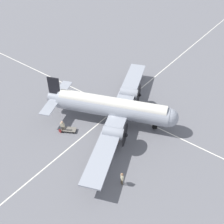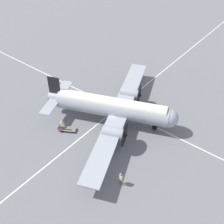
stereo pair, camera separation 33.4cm
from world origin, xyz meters
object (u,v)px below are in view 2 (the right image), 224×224
at_px(passenger_boarding, 62,125).
at_px(crew_foreground, 121,178).
at_px(baggage_cart, 69,129).
at_px(traffic_cone, 117,140).
at_px(airliner_main, 115,108).
at_px(suitcase_near_door, 60,131).

bearing_deg(passenger_boarding, crew_foreground, -35.84).
relative_size(crew_foreground, passenger_boarding, 1.00).
height_order(baggage_cart, traffic_cone, traffic_cone).
distance_m(airliner_main, baggage_cart, 6.87).
bearing_deg(baggage_cart, suitcase_near_door, -159.71).
bearing_deg(airliner_main, traffic_cone, -71.29).
xyz_separation_m(baggage_cart, traffic_cone, (6.34, 2.32, 0.00)).
height_order(suitcase_near_door, baggage_cart, baggage_cart).
relative_size(airliner_main, crew_foreground, 13.53).
bearing_deg(suitcase_near_door, airliner_main, 53.41).
xyz_separation_m(passenger_boarding, traffic_cone, (6.83, 2.85, -0.83)).
bearing_deg(traffic_cone, crew_foreground, -48.61).
height_order(airliner_main, suitcase_near_door, airliner_main).
relative_size(airliner_main, passenger_boarding, 13.47).
distance_m(passenger_boarding, baggage_cart, 1.11).
xyz_separation_m(crew_foreground, suitcase_near_door, (-11.40, 1.73, -0.88)).
bearing_deg(airliner_main, suitcase_near_door, -148.65).
bearing_deg(traffic_cone, suitcase_near_door, -155.66).
distance_m(baggage_cart, traffic_cone, 6.75).
bearing_deg(baggage_cart, airliner_main, 24.11).
bearing_deg(traffic_cone, passenger_boarding, -157.32).
bearing_deg(crew_foreground, traffic_cone, 161.54).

